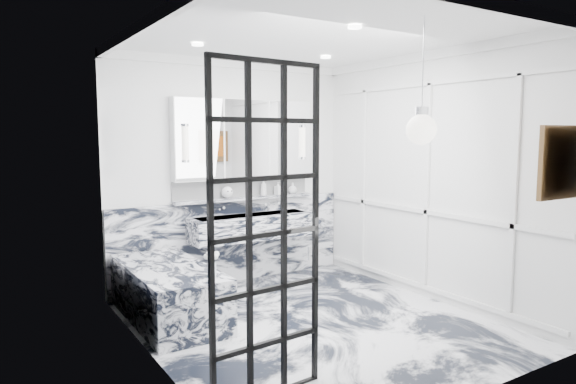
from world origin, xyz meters
TOP-DOWN VIEW (x-y plane):
  - floor at (0.00, 0.00)m, footprint 3.60×3.60m
  - ceiling at (0.00, 0.00)m, footprint 3.60×3.60m
  - wall_back at (0.00, 1.80)m, footprint 3.60×0.00m
  - wall_front at (0.00, -1.80)m, footprint 3.60×0.00m
  - wall_left at (-1.60, 0.00)m, footprint 0.00×3.60m
  - wall_right at (1.60, 0.00)m, footprint 0.00×3.60m
  - marble_clad_back at (0.00, 1.78)m, footprint 3.18×0.05m
  - marble_clad_left at (-1.59, 0.00)m, footprint 0.02×3.56m
  - panel_molding at (1.58, 0.00)m, footprint 0.03×3.40m
  - soap_bottle_a at (0.41, 1.71)m, footprint 0.10×0.10m
  - soap_bottle_b at (0.63, 1.71)m, footprint 0.09×0.10m
  - soap_bottle_c at (0.86, 1.71)m, footprint 0.12×0.12m
  - face_pot at (-0.11, 1.71)m, footprint 0.14×0.14m
  - amber_bottle at (0.42, 1.71)m, footprint 0.04×0.04m
  - flower_vase at (-0.93, 0.33)m, footprint 0.09×0.09m
  - crittall_door at (-1.10, -1.01)m, footprint 0.88×0.11m
  - artwork at (1.20, -1.76)m, footprint 0.49×0.05m
  - pendant_light at (0.07, -1.31)m, footprint 0.23×0.23m
  - trough_sink at (0.15, 1.55)m, footprint 1.60×0.45m
  - ledge at (0.15, 1.72)m, footprint 1.90×0.14m
  - subway_tile at (0.15, 1.78)m, footprint 1.90×0.03m
  - mirror_cabinet at (0.15, 1.73)m, footprint 1.90×0.16m
  - sconce_left at (-0.67, 1.63)m, footprint 0.07×0.07m
  - sconce_right at (0.97, 1.63)m, footprint 0.07×0.07m
  - bathtub at (-1.18, 0.90)m, footprint 0.75×1.65m

SIDE VIEW (x-z plane):
  - floor at x=0.00m, z-range 0.00..0.00m
  - bathtub at x=-1.18m, z-range 0.00..0.55m
  - marble_clad_back at x=0.00m, z-range 0.00..1.05m
  - flower_vase at x=-0.93m, z-range 0.55..0.67m
  - trough_sink at x=0.15m, z-range 0.58..0.88m
  - ledge at x=0.15m, z-range 1.05..1.09m
  - amber_bottle at x=0.42m, z-range 1.09..1.19m
  - soap_bottle_c at x=0.86m, z-range 1.09..1.24m
  - face_pot at x=-0.11m, z-range 1.09..1.24m
  - soap_bottle_b at x=0.63m, z-range 1.09..1.26m
  - crittall_door at x=-1.10m, z-range 0.00..2.37m
  - soap_bottle_a at x=0.41m, z-range 1.09..1.30m
  - subway_tile at x=0.15m, z-range 1.09..1.32m
  - panel_molding at x=1.58m, z-range 0.15..2.45m
  - marble_clad_left at x=-1.59m, z-range 0.00..2.68m
  - wall_back at x=0.00m, z-range -0.40..3.20m
  - wall_front at x=0.00m, z-range -0.40..3.20m
  - wall_left at x=-1.60m, z-range -0.40..3.20m
  - wall_right at x=1.60m, z-range -0.40..3.20m
  - artwork at x=1.20m, z-range 1.41..1.90m
  - sconce_left at x=-0.67m, z-range 1.58..1.98m
  - sconce_right at x=0.97m, z-range 1.58..1.98m
  - mirror_cabinet at x=0.15m, z-range 1.32..2.32m
  - pendant_light at x=0.07m, z-range 1.80..2.03m
  - ceiling at x=0.00m, z-range 2.80..2.80m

